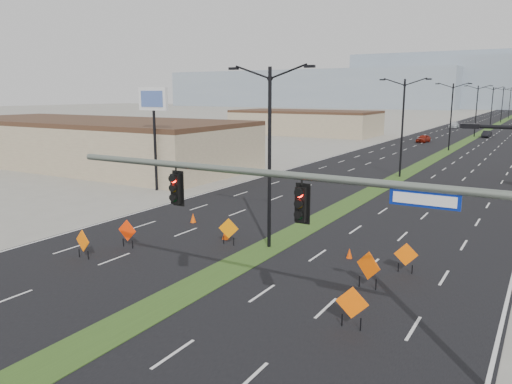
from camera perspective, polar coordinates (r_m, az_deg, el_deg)
The scene contains 29 objects.
ground at distance 19.70m, azimuth -16.39°, elevation -15.22°, with size 600.00×600.00×0.00m, color gray.
road_surface at distance 112.90m, azimuth 23.91°, elevation 5.93°, with size 25.00×400.00×0.02m, color black.
median_strip at distance 112.90m, azimuth 23.91°, elevation 5.93°, with size 2.00×400.00×0.04m, color #2E4A1A.
building_sw_near at distance 64.09m, azimuth -18.48°, elevation 5.20°, with size 40.00×16.00×5.00m, color tan.
building_sw_far at distance 107.02m, azimuth 5.60°, elevation 7.80°, with size 30.00×14.00×4.50m, color tan.
mesa_west at distance 320.77m, azimuth 6.18°, elevation 11.63°, with size 180.00×50.00×22.00m, color #8493A3.
mesa_backdrop at distance 334.68m, azimuth 23.68°, elevation 11.61°, with size 140.00×50.00×32.00m, color #8493A3.
signal_mast at distance 15.05m, azimuth 11.59°, elevation -3.75°, with size 16.30×0.60×8.00m.
streetlight_0 at distance 27.40m, azimuth 1.56°, elevation 4.53°, with size 5.15×0.24×10.02m.
streetlight_1 at distance 53.55m, azimuth 16.40°, elevation 7.38°, with size 5.15×0.24×10.02m.
streetlight_2 at distance 80.94m, azimuth 21.41°, elevation 8.23°, with size 5.15×0.24×10.02m.
streetlight_3 at distance 108.65m, azimuth 23.88°, elevation 8.63°, with size 5.15×0.24×10.02m.
streetlight_4 at distance 136.47m, azimuth 25.35°, elevation 8.86°, with size 5.15×0.24×10.02m.
streetlight_5 at distance 164.36m, azimuth 26.32°, elevation 9.01°, with size 5.15×0.24×10.02m.
streetlight_6 at distance 192.27m, azimuth 27.01°, elevation 9.11°, with size 5.15×0.24×10.02m.
car_left at distance 93.54m, azimuth 18.59°, elevation 5.81°, with size 1.58×3.94×1.34m, color maroon.
car_mid at distance 108.82m, azimuth 24.85°, elevation 6.02°, with size 1.35×3.86×1.27m, color black.
car_far at distance 135.49m, azimuth 21.68°, elevation 7.14°, with size 2.01×4.94×1.43m, color silver.
construction_sign_0 at distance 27.92m, azimuth -19.19°, elevation -5.40°, with size 1.17×0.23×1.57m.
construction_sign_1 at distance 29.10m, azimuth -14.50°, elevation -4.39°, with size 1.23×0.14×1.63m.
construction_sign_2 at distance 28.76m, azimuth -3.15°, elevation -4.29°, with size 1.15×0.38×1.58m.
construction_sign_3 at distance 22.96m, azimuth 12.72°, elevation -8.36°, with size 1.23×0.53×1.74m.
construction_sign_4 at distance 19.18m, azimuth 10.91°, elevation -12.48°, with size 1.24×0.21×1.66m.
construction_sign_5 at distance 25.39m, azimuth 16.76°, elevation -6.98°, with size 1.11×0.35×1.52m.
cone_0 at distance 29.96m, azimuth -3.54°, elevation -4.85°, with size 0.39×0.39×0.65m, color #FC4A05.
cone_1 at distance 33.97m, azimuth 4.88°, elevation -3.03°, with size 0.32×0.32×0.53m, color orange.
cone_2 at distance 27.06m, azimuth 10.62°, elevation -6.92°, with size 0.33×0.33×0.55m, color #DA3E04.
cone_3 at distance 34.00m, azimuth -7.20°, elevation -2.96°, with size 0.39×0.39×0.65m, color #E84A04.
pole_sign_west at distance 45.05m, azimuth -11.64°, elevation 9.49°, with size 2.98×0.50×9.11m.
Camera 1 is at (13.20, -11.79, 8.63)m, focal length 35.00 mm.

